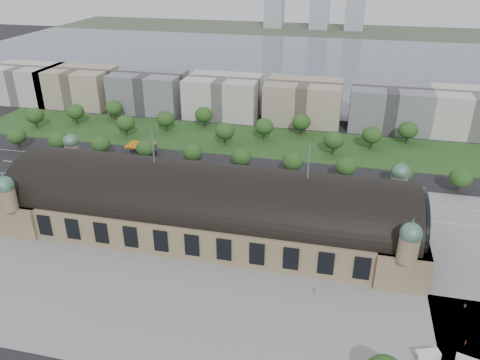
% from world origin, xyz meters
% --- Properties ---
extents(ground, '(900.00, 900.00, 0.00)m').
position_xyz_m(ground, '(0.00, 0.00, 0.00)').
color(ground, black).
rests_on(ground, ground).
extents(station, '(150.00, 48.40, 44.30)m').
position_xyz_m(station, '(0.00, 0.00, 10.28)').
color(station, '#907D59').
rests_on(station, ground).
extents(plaza_south, '(190.00, 48.00, 0.12)m').
position_xyz_m(plaza_south, '(10.00, -44.00, 0.00)').
color(plaza_south, gray).
rests_on(plaza_south, ground).
extents(road_slab, '(260.00, 26.00, 0.10)m').
position_xyz_m(road_slab, '(-20.00, 38.00, 0.00)').
color(road_slab, black).
rests_on(road_slab, ground).
extents(grass_belt, '(300.00, 45.00, 0.10)m').
position_xyz_m(grass_belt, '(-15.00, 93.00, 0.00)').
color(grass_belt, '#244D1F').
rests_on(grass_belt, ground).
extents(petrol_station, '(14.00, 13.00, 5.05)m').
position_xyz_m(petrol_station, '(-53.91, 65.28, 2.95)').
color(petrol_station, '#C5640B').
rests_on(petrol_station, ground).
extents(lake, '(700.00, 320.00, 0.08)m').
position_xyz_m(lake, '(0.00, 298.00, 0.00)').
color(lake, slate).
rests_on(lake, ground).
extents(far_shore, '(700.00, 120.00, 0.14)m').
position_xyz_m(far_shore, '(0.00, 498.00, 0.00)').
color(far_shore, '#44513D').
rests_on(far_shore, ground).
extents(office_0, '(45.00, 32.00, 24.00)m').
position_xyz_m(office_0, '(-170.00, 133.00, 12.00)').
color(office_0, '#B6B4AD').
rests_on(office_0, ground).
extents(office_1, '(45.00, 32.00, 24.00)m').
position_xyz_m(office_1, '(-130.00, 133.00, 12.00)').
color(office_1, tan).
rests_on(office_1, ground).
extents(office_2, '(45.00, 32.00, 24.00)m').
position_xyz_m(office_2, '(-80.00, 133.00, 12.00)').
color(office_2, gray).
rests_on(office_2, ground).
extents(office_3, '(45.00, 32.00, 24.00)m').
position_xyz_m(office_3, '(-30.00, 133.00, 12.00)').
color(office_3, '#B6B4AD').
rests_on(office_3, ground).
extents(office_4, '(45.00, 32.00, 24.00)m').
position_xyz_m(office_4, '(20.00, 133.00, 12.00)').
color(office_4, tan).
rests_on(office_4, ground).
extents(office_5, '(45.00, 32.00, 24.00)m').
position_xyz_m(office_5, '(70.00, 133.00, 12.00)').
color(office_5, gray).
rests_on(office_5, ground).
extents(office_6, '(45.00, 32.00, 24.00)m').
position_xyz_m(office_6, '(115.00, 133.00, 12.00)').
color(office_6, '#B6B4AD').
rests_on(office_6, ground).
extents(tree_row_0, '(9.60, 9.60, 11.52)m').
position_xyz_m(tree_row_0, '(-120.00, 53.00, 7.43)').
color(tree_row_0, '#2D2116').
rests_on(tree_row_0, ground).
extents(tree_row_1, '(9.60, 9.60, 11.52)m').
position_xyz_m(tree_row_1, '(-96.00, 53.00, 7.43)').
color(tree_row_1, '#2D2116').
rests_on(tree_row_1, ground).
extents(tree_row_2, '(9.60, 9.60, 11.52)m').
position_xyz_m(tree_row_2, '(-72.00, 53.00, 7.43)').
color(tree_row_2, '#2D2116').
rests_on(tree_row_2, ground).
extents(tree_row_3, '(9.60, 9.60, 11.52)m').
position_xyz_m(tree_row_3, '(-48.00, 53.00, 7.43)').
color(tree_row_3, '#2D2116').
rests_on(tree_row_3, ground).
extents(tree_row_4, '(9.60, 9.60, 11.52)m').
position_xyz_m(tree_row_4, '(-24.00, 53.00, 7.43)').
color(tree_row_4, '#2D2116').
rests_on(tree_row_4, ground).
extents(tree_row_5, '(9.60, 9.60, 11.52)m').
position_xyz_m(tree_row_5, '(0.00, 53.00, 7.43)').
color(tree_row_5, '#2D2116').
rests_on(tree_row_5, ground).
extents(tree_row_6, '(9.60, 9.60, 11.52)m').
position_xyz_m(tree_row_6, '(24.00, 53.00, 7.43)').
color(tree_row_6, '#2D2116').
rests_on(tree_row_6, ground).
extents(tree_row_7, '(9.60, 9.60, 11.52)m').
position_xyz_m(tree_row_7, '(48.00, 53.00, 7.43)').
color(tree_row_7, '#2D2116').
rests_on(tree_row_7, ground).
extents(tree_row_8, '(9.60, 9.60, 11.52)m').
position_xyz_m(tree_row_8, '(72.00, 53.00, 7.43)').
color(tree_row_8, '#2D2116').
rests_on(tree_row_8, ground).
extents(tree_row_9, '(9.60, 9.60, 11.52)m').
position_xyz_m(tree_row_9, '(96.00, 53.00, 7.43)').
color(tree_row_9, '#2D2116').
rests_on(tree_row_9, ground).
extents(tree_belt_0, '(10.40, 10.40, 12.48)m').
position_xyz_m(tree_belt_0, '(-130.00, 83.00, 8.05)').
color(tree_belt_0, '#2D2116').
rests_on(tree_belt_0, ground).
extents(tree_belt_1, '(10.40, 10.40, 12.48)m').
position_xyz_m(tree_belt_1, '(-111.00, 95.00, 8.05)').
color(tree_belt_1, '#2D2116').
rests_on(tree_belt_1, ground).
extents(tree_belt_2, '(10.40, 10.40, 12.48)m').
position_xyz_m(tree_belt_2, '(-92.00, 107.00, 8.05)').
color(tree_belt_2, '#2D2116').
rests_on(tree_belt_2, ground).
extents(tree_belt_3, '(10.40, 10.40, 12.48)m').
position_xyz_m(tree_belt_3, '(-73.00, 83.00, 8.05)').
color(tree_belt_3, '#2D2116').
rests_on(tree_belt_3, ground).
extents(tree_belt_4, '(10.40, 10.40, 12.48)m').
position_xyz_m(tree_belt_4, '(-54.00, 95.00, 8.05)').
color(tree_belt_4, '#2D2116').
rests_on(tree_belt_4, ground).
extents(tree_belt_5, '(10.40, 10.40, 12.48)m').
position_xyz_m(tree_belt_5, '(-35.00, 107.00, 8.05)').
color(tree_belt_5, '#2D2116').
rests_on(tree_belt_5, ground).
extents(tree_belt_6, '(10.40, 10.40, 12.48)m').
position_xyz_m(tree_belt_6, '(-16.00, 83.00, 8.05)').
color(tree_belt_6, '#2D2116').
rests_on(tree_belt_6, ground).
extents(tree_belt_7, '(10.40, 10.40, 12.48)m').
position_xyz_m(tree_belt_7, '(3.00, 95.00, 8.05)').
color(tree_belt_7, '#2D2116').
rests_on(tree_belt_7, ground).
extents(tree_belt_8, '(10.40, 10.40, 12.48)m').
position_xyz_m(tree_belt_8, '(22.00, 107.00, 8.05)').
color(tree_belt_8, '#2D2116').
rests_on(tree_belt_8, ground).
extents(tree_belt_9, '(10.40, 10.40, 12.48)m').
position_xyz_m(tree_belt_9, '(41.00, 83.00, 8.05)').
color(tree_belt_9, '#2D2116').
rests_on(tree_belt_9, ground).
extents(tree_belt_10, '(10.40, 10.40, 12.48)m').
position_xyz_m(tree_belt_10, '(60.00, 95.00, 8.05)').
color(tree_belt_10, '#2D2116').
rests_on(tree_belt_10, ground).
extents(tree_belt_11, '(10.40, 10.40, 12.48)m').
position_xyz_m(tree_belt_11, '(79.00, 107.00, 8.05)').
color(tree_belt_11, '#2D2116').
rests_on(tree_belt_11, ground).
extents(traffic_car_0, '(4.74, 2.14, 1.58)m').
position_xyz_m(traffic_car_0, '(-99.15, 30.49, 0.79)').
color(traffic_car_0, white).
rests_on(traffic_car_0, ground).
extents(traffic_car_2, '(4.69, 2.34, 1.28)m').
position_xyz_m(traffic_car_2, '(-76.44, 37.21, 0.64)').
color(traffic_car_2, black).
rests_on(traffic_car_2, ground).
extents(traffic_car_3, '(4.93, 2.54, 1.37)m').
position_xyz_m(traffic_car_3, '(-47.45, 45.82, 0.68)').
color(traffic_car_3, '#973313').
rests_on(traffic_car_3, ground).
extents(traffic_car_4, '(4.06, 1.96, 1.34)m').
position_xyz_m(traffic_car_4, '(2.77, 33.92, 0.67)').
color(traffic_car_4, '#192548').
rests_on(traffic_car_4, ground).
extents(traffic_car_5, '(4.33, 1.77, 1.40)m').
position_xyz_m(traffic_car_5, '(42.14, 47.73, 0.70)').
color(traffic_car_5, '#515258').
rests_on(traffic_car_5, ground).
extents(parked_car_0, '(4.65, 3.53, 1.47)m').
position_xyz_m(parked_car_0, '(-80.00, 23.09, 0.73)').
color(parked_car_0, black).
rests_on(parked_car_0, ground).
extents(parked_car_1, '(6.03, 4.78, 1.52)m').
position_xyz_m(parked_car_1, '(-70.40, 21.00, 0.76)').
color(parked_car_1, maroon).
rests_on(parked_car_1, ground).
extents(parked_car_2, '(5.69, 5.11, 1.59)m').
position_xyz_m(parked_car_2, '(-48.09, 21.00, 0.79)').
color(parked_car_2, '#191946').
rests_on(parked_car_2, ground).
extents(parked_car_3, '(4.76, 4.09, 1.54)m').
position_xyz_m(parked_car_3, '(-55.51, 21.00, 0.77)').
color(parked_car_3, '#515358').
rests_on(parked_car_3, ground).
extents(parked_car_4, '(3.90, 3.51, 1.29)m').
position_xyz_m(parked_car_4, '(-28.95, 21.00, 0.64)').
color(parked_car_4, white).
rests_on(parked_car_4, ground).
extents(parked_car_5, '(5.25, 4.15, 1.33)m').
position_xyz_m(parked_car_5, '(-32.09, 21.00, 0.66)').
color(parked_car_5, gray).
rests_on(parked_car_5, ground).
extents(parked_car_6, '(4.65, 3.86, 1.27)m').
position_xyz_m(parked_car_6, '(-29.05, 23.23, 0.64)').
color(parked_car_6, black).
rests_on(parked_car_6, ground).
extents(bus_west, '(10.74, 2.61, 2.98)m').
position_xyz_m(bus_west, '(-11.26, 30.16, 1.49)').
color(bus_west, '#C74D1F').
rests_on(bus_west, ground).
extents(bus_mid, '(12.44, 4.09, 3.40)m').
position_xyz_m(bus_mid, '(24.13, 29.25, 1.70)').
color(bus_mid, silver).
rests_on(bus_mid, ground).
extents(bus_east, '(12.46, 2.92, 3.47)m').
position_xyz_m(bus_east, '(33.02, 27.00, 1.74)').
color(bus_east, beige).
rests_on(bus_east, ground).
extents(van_south, '(6.45, 4.20, 2.60)m').
position_xyz_m(van_south, '(71.58, -46.76, 1.24)').
color(van_south, silver).
rests_on(van_south, ground).
extents(pedestrian_0, '(0.95, 0.65, 1.78)m').
position_xyz_m(pedestrian_0, '(41.47, -27.56, 0.89)').
color(pedestrian_0, gray).
rests_on(pedestrian_0, ground).
extents(pedestrian_1, '(0.70, 0.79, 1.82)m').
position_xyz_m(pedestrian_1, '(82.31, -39.39, 0.91)').
color(pedestrian_1, gray).
rests_on(pedestrian_1, ground).
extents(pedestrian_2, '(1.01, 1.04, 1.90)m').
position_xyz_m(pedestrian_2, '(85.05, -24.00, 0.95)').
color(pedestrian_2, gray).
rests_on(pedestrian_2, ground).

